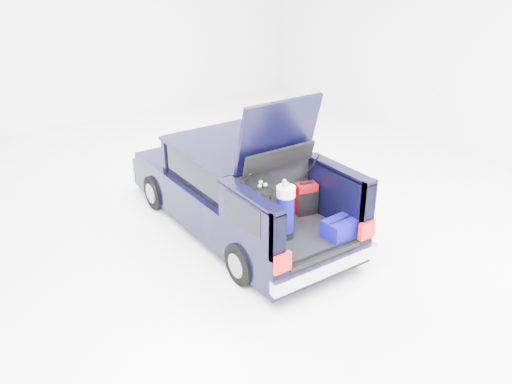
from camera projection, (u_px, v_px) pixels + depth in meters
ground at (239, 227)px, 9.09m from camera, size 14.00×14.00×0.00m
car at (235, 189)px, 8.88m from camera, size 1.87×4.65×2.47m
red_suitcase at (306, 199)px, 8.15m from camera, size 0.35×0.28×0.52m
black_golf_bag at (262, 212)px, 7.48m from camera, size 0.26×0.34×0.84m
blue_golf_bag at (285, 212)px, 7.46m from camera, size 0.28×0.28×0.87m
blue_duffel at (341, 227)px, 7.61m from camera, size 0.53×0.36×0.27m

